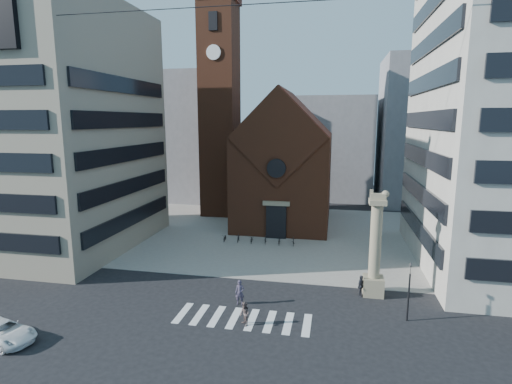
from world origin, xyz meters
TOP-DOWN VIEW (x-y plane):
  - ground at (0.00, 0.00)m, footprint 120.00×120.00m
  - piazza at (0.00, 19.00)m, footprint 46.00×30.00m
  - zebra_crossing at (0.55, -3.00)m, footprint 10.20×3.20m
  - church at (0.00, 25.04)m, footprint 12.00×16.65m
  - campanile at (-10.00, 28.00)m, footprint 5.50×5.50m
  - building_left at (-24.00, 10.00)m, footprint 18.00×20.00m
  - bg_block_left at (-20.00, 40.00)m, footprint 16.00×14.00m
  - bg_block_mid at (6.00, 45.00)m, footprint 14.00×12.00m
  - bg_block_right at (22.00, 42.00)m, footprint 16.00×14.00m
  - lion_column at (10.01, 3.00)m, footprint 1.63×1.60m
  - traffic_light at (12.00, -1.00)m, footprint 0.13×0.16m
  - white_car at (-13.88, -8.89)m, footprint 5.04×3.13m
  - pedestrian_0 at (-0.20, -0.80)m, footprint 0.75×0.53m
  - pedestrian_1 at (0.87, -3.87)m, footprint 1.00×1.04m
  - pedestrian_2 at (9.00, 2.47)m, footprint 0.82×1.12m
  - scooter_0 at (-5.70, 14.58)m, footprint 0.71×1.57m
  - scooter_1 at (-4.10, 14.58)m, footprint 0.59×1.51m
  - scooter_2 at (-2.50, 14.58)m, footprint 0.71×1.57m
  - scooter_3 at (-0.90, 14.58)m, footprint 0.59×1.51m
  - scooter_4 at (0.71, 14.58)m, footprint 0.71×1.57m
  - scooter_5 at (2.31, 14.58)m, footprint 0.59×1.51m

SIDE VIEW (x-z plane):
  - ground at x=0.00m, z-range 0.00..0.00m
  - zebra_crossing at x=0.55m, z-range 0.00..0.01m
  - piazza at x=0.00m, z-range 0.00..0.05m
  - scooter_0 at x=-5.70m, z-range 0.05..0.85m
  - scooter_2 at x=-2.50m, z-range 0.05..0.85m
  - scooter_4 at x=0.71m, z-range 0.05..0.85m
  - scooter_1 at x=-4.10m, z-range 0.05..0.93m
  - scooter_3 at x=-0.90m, z-range 0.05..0.93m
  - scooter_5 at x=2.31m, z-range 0.05..0.93m
  - white_car at x=-13.88m, z-range 0.00..1.30m
  - pedestrian_1 at x=0.87m, z-range 0.00..1.68m
  - pedestrian_2 at x=9.00m, z-range 0.00..1.76m
  - pedestrian_0 at x=-0.20m, z-range 0.00..1.93m
  - traffic_light at x=12.00m, z-range 0.14..4.44m
  - lion_column at x=10.01m, z-range -0.88..7.79m
  - church at x=0.00m, z-range -1.02..16.98m
  - bg_block_mid at x=6.00m, z-range 0.00..18.00m
  - bg_block_left at x=-20.00m, z-range 0.00..22.00m
  - bg_block_right at x=22.00m, z-range 0.00..24.00m
  - building_left at x=-24.00m, z-range 0.00..26.00m
  - campanile at x=-10.00m, z-range 0.14..31.34m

